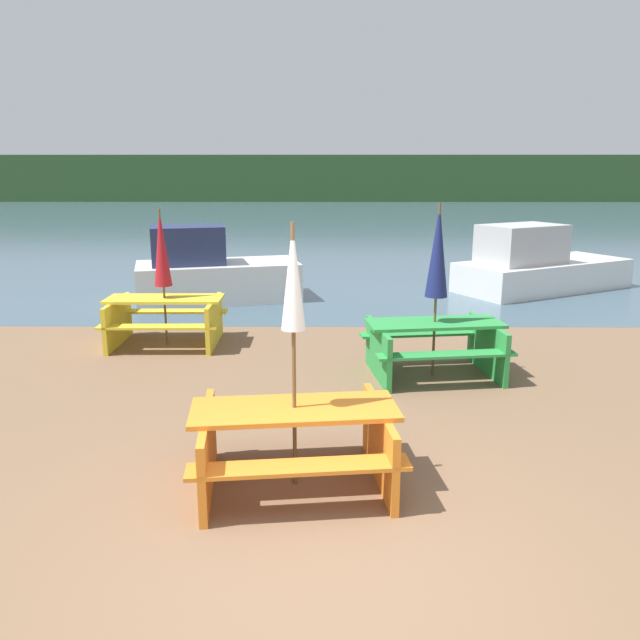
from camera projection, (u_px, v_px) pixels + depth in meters
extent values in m
plane|color=brown|center=(328.00, 571.00, 4.54)|extent=(60.00, 60.00, 0.00)
cube|color=#425B6B|center=(325.00, 219.00, 35.83)|extent=(60.00, 50.00, 0.00)
cube|color=#284723|center=(325.00, 178.00, 54.78)|extent=(80.00, 1.60, 4.00)
cube|color=orange|center=(294.00, 409.00, 5.64)|extent=(1.93, 0.91, 0.04)
cube|color=orange|center=(299.00, 467.00, 5.18)|extent=(1.89, 0.49, 0.04)
cube|color=orange|center=(291.00, 416.00, 6.24)|extent=(1.89, 0.49, 0.04)
cube|color=orange|center=(208.00, 452.00, 5.65)|extent=(0.23, 1.38, 0.71)
cube|color=orange|center=(380.00, 444.00, 5.81)|extent=(0.23, 1.38, 0.71)
cube|color=green|center=(435.00, 323.00, 8.69)|extent=(1.95, 0.94, 0.04)
cube|color=green|center=(446.00, 355.00, 8.23)|extent=(1.89, 0.53, 0.04)
cube|color=green|center=(423.00, 334.00, 9.29)|extent=(1.89, 0.53, 0.04)
cube|color=green|center=(378.00, 352.00, 8.68)|extent=(0.25, 1.38, 0.73)
cube|color=green|center=(487.00, 348.00, 8.88)|extent=(0.25, 1.38, 0.73)
cube|color=yellow|center=(164.00, 299.00, 10.23)|extent=(1.89, 0.73, 0.04)
cube|color=yellow|center=(157.00, 327.00, 9.77)|extent=(1.88, 0.31, 0.04)
cube|color=yellow|center=(173.00, 311.00, 10.84)|extent=(1.88, 0.31, 0.04)
cube|color=yellow|center=(118.00, 322.00, 10.32)|extent=(0.09, 1.38, 0.75)
cube|color=yellow|center=(214.00, 322.00, 10.33)|extent=(0.09, 1.38, 0.75)
cylinder|color=brown|center=(163.00, 278.00, 10.15)|extent=(0.04, 0.04, 2.24)
cone|color=#A81923|center=(161.00, 248.00, 10.03)|extent=(0.28, 0.28, 1.25)
cylinder|color=brown|center=(294.00, 359.00, 5.52)|extent=(0.04, 0.04, 2.42)
cone|color=white|center=(293.00, 277.00, 5.35)|extent=(0.22, 0.22, 0.93)
cylinder|color=brown|center=(436.00, 292.00, 8.58)|extent=(0.04, 0.04, 2.41)
cone|color=navy|center=(438.00, 251.00, 8.45)|extent=(0.31, 0.31, 1.27)
cube|color=silver|center=(218.00, 281.00, 13.83)|extent=(3.80, 2.48, 0.84)
cube|color=navy|center=(188.00, 245.00, 13.48)|extent=(1.78, 1.50, 0.82)
cube|color=silver|center=(543.00, 275.00, 15.03)|extent=(4.61, 3.59, 0.70)
cube|color=#B2B2B2|center=(522.00, 244.00, 14.48)|extent=(2.25, 1.97, 0.89)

